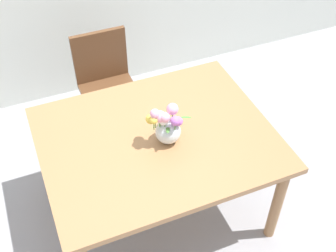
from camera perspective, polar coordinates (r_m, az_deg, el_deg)
The scene contains 4 objects.
ground_plane at distance 3.21m, azimuth -1.25°, elevation -10.59°, with size 12.00×12.00×0.00m, color #939399.
dining_table at distance 2.71m, azimuth -1.45°, elevation -2.63°, with size 1.41×1.14×0.73m.
chair_far at distance 3.43m, azimuth -8.10°, elevation 5.83°, with size 0.42×0.42×0.90m.
flower_vase at distance 2.53m, azimuth -0.14°, elevation 0.08°, with size 0.26×0.21×0.27m.
Camera 1 is at (-0.65, -1.75, 2.61)m, focal length 46.47 mm.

